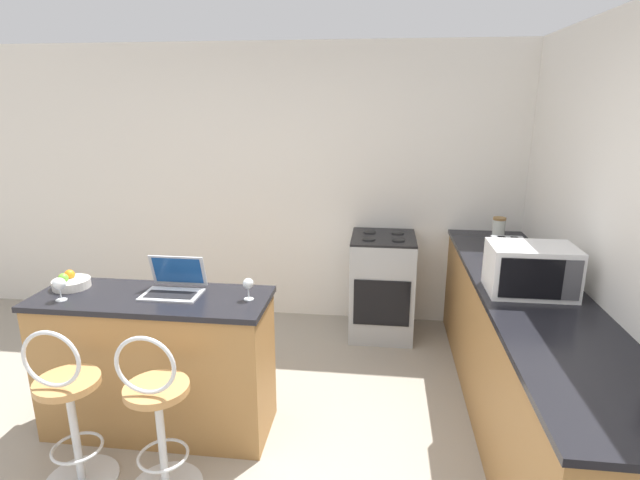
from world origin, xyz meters
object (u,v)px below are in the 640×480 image
object	(u,v)px
laptop	(174,284)
wine_glass_tall	(248,285)
storage_jar	(499,230)
bar_stool_near	(70,413)
bar_stool_far	(158,420)
fruit_bowl	(70,282)
stove_range	(382,285)
toaster	(509,251)
wine_glass_short	(59,285)
microwave	(531,270)

from	to	relation	value
laptop	wine_glass_tall	world-z (taller)	laptop
storage_jar	bar_stool_near	bearing A→B (deg)	-142.02
bar_stool_far	fruit_bowl	size ratio (longest dim) A/B	4.26
stove_range	wine_glass_tall	size ratio (longest dim) A/B	6.92
toaster	fruit_bowl	bearing A→B (deg)	-163.16
laptop	wine_glass_short	xyz separation A→B (m)	(-0.63, -0.21, 0.04)
bar_stool_near	wine_glass_short	xyz separation A→B (m)	(-0.25, 0.42, 0.57)
wine_glass_short	wine_glass_tall	distance (m)	1.13
laptop	toaster	distance (m)	2.39
bar_stool_far	wine_glass_tall	bearing A→B (deg)	57.43
bar_stool_near	wine_glass_short	bearing A→B (deg)	121.21
fruit_bowl	storage_jar	bearing A→B (deg)	25.87
bar_stool_near	toaster	distance (m)	3.05
microwave	bar_stool_far	bearing A→B (deg)	-156.86
fruit_bowl	storage_jar	world-z (taller)	storage_jar
microwave	wine_glass_short	xyz separation A→B (m)	(-2.83, -0.47, -0.05)
fruit_bowl	wine_glass_tall	bearing A→B (deg)	-2.66
fruit_bowl	stove_range	bearing A→B (deg)	37.00
microwave	toaster	world-z (taller)	microwave
laptop	microwave	bearing A→B (deg)	6.71
wine_glass_short	fruit_bowl	bearing A→B (deg)	108.86
laptop	fruit_bowl	distance (m)	0.70
microwave	wine_glass_tall	world-z (taller)	microwave
fruit_bowl	bar_stool_near	bearing A→B (deg)	-62.58
microwave	toaster	xyz separation A→B (m)	(0.02, 0.62, -0.07)
stove_range	laptop	bearing A→B (deg)	-130.89
bar_stool_near	wine_glass_short	size ratio (longest dim) A/B	6.86
bar_stool_near	laptop	bearing A→B (deg)	59.11
bar_stool_far	storage_jar	bearing A→B (deg)	43.97
laptop	microwave	world-z (taller)	microwave
bar_stool_far	storage_jar	distance (m)	3.02
toaster	wine_glass_tall	size ratio (longest dim) A/B	1.87
storage_jar	wine_glass_short	bearing A→B (deg)	-150.41
toaster	fruit_bowl	world-z (taller)	toaster
toaster	wine_glass_tall	bearing A→B (deg)	-151.53
laptop	fruit_bowl	size ratio (longest dim) A/B	1.55
laptop	wine_glass_short	distance (m)	0.66
storage_jar	wine_glass_short	world-z (taller)	storage_jar
bar_stool_far	wine_glass_short	distance (m)	1.04
wine_glass_short	bar_stool_near	bearing A→B (deg)	-58.79
microwave	wine_glass_tall	bearing A→B (deg)	-169.47
bar_stool_far	laptop	xyz separation A→B (m)	(-0.13, 0.63, 0.53)
wine_glass_short	wine_glass_tall	bearing A→B (deg)	7.64
bar_stool_near	wine_glass_short	world-z (taller)	wine_glass_short
bar_stool_far	wine_glass_tall	xyz separation A→B (m)	(0.36, 0.57, 0.57)
bar_stool_near	wine_glass_tall	distance (m)	1.18
laptop	fruit_bowl	xyz separation A→B (m)	(-0.70, -0.00, -0.02)
wine_glass_short	microwave	bearing A→B (deg)	9.39
bar_stool_far	toaster	world-z (taller)	toaster
bar_stool_far	bar_stool_near	bearing A→B (deg)	180.00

